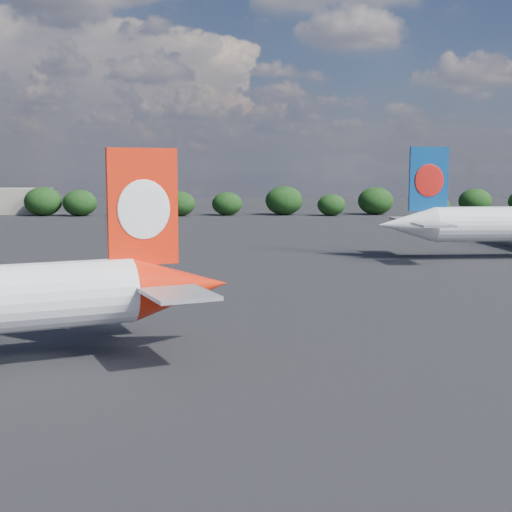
{
  "coord_description": "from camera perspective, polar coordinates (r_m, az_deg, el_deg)",
  "views": [
    {
      "loc": [
        14.0,
        -38.84,
        14.25
      ],
      "look_at": [
        16.0,
        12.0,
        8.0
      ],
      "focal_mm": 50.0,
      "sensor_mm": 36.0,
      "label": 1
    }
  ],
  "objects": [
    {
      "name": "highway_sign",
      "position": [
        217.5,
        -10.74,
        3.95
      ],
      "size": [
        6.0,
        0.3,
        4.5
      ],
      "color": "#146419",
      "rests_on": "ground"
    },
    {
      "name": "billboard_yellow",
      "position": [
        221.09,
        -2.78,
        4.3
      ],
      "size": [
        5.0,
        0.3,
        5.5
      ],
      "color": "gold",
      "rests_on": "ground"
    },
    {
      "name": "horizon_treeline",
      "position": [
        219.46,
        -5.09,
        4.3
      ],
      "size": [
        204.89,
        16.71,
        8.9
      ],
      "color": "black",
      "rests_on": "ground"
    },
    {
      "name": "ground",
      "position": [
        100.84,
        -10.21,
        -1.23
      ],
      "size": [
        500.0,
        500.0,
        0.0
      ],
      "primitive_type": "plane",
      "color": "black",
      "rests_on": "ground"
    }
  ]
}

